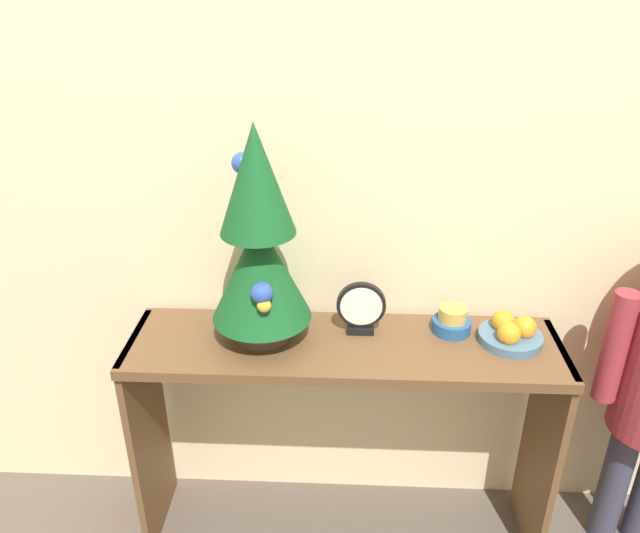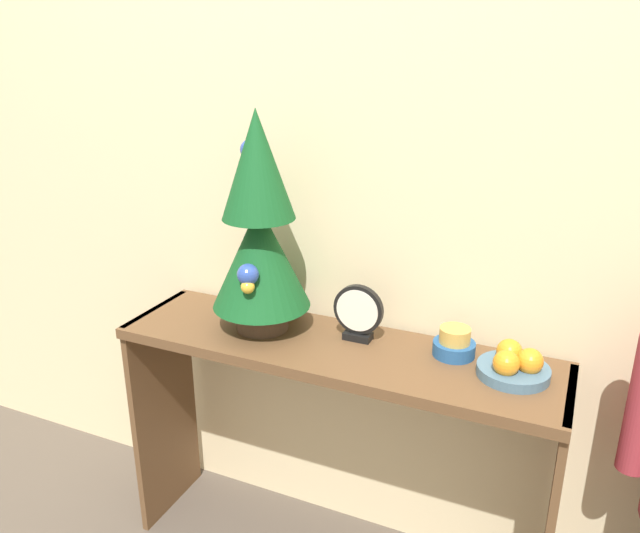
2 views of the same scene
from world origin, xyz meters
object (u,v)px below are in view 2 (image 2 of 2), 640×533
Objects in this scene: fruit_bowl at (514,365)px; singing_bowl at (454,344)px; mini_tree at (259,229)px; desk_clock at (358,313)px.

fruit_bowl reaches higher than singing_bowl.
mini_tree is 0.74m from fruit_bowl.
mini_tree reaches higher than singing_bowl.
singing_bowl is at bearing 6.30° from mini_tree.
fruit_bowl is 1.11× the size of desk_clock.
desk_clock is (-0.26, -0.02, 0.05)m from singing_bowl.
mini_tree is 0.35m from desk_clock.
singing_bowl is at bearing 3.92° from desk_clock.
mini_tree is 0.60m from singing_bowl.
singing_bowl is (-0.16, 0.05, 0.00)m from fruit_bowl.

